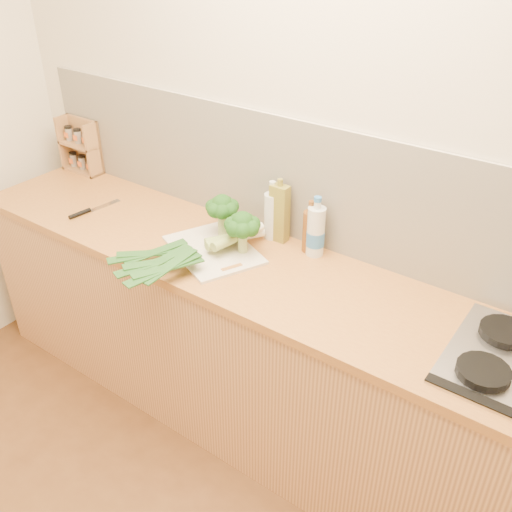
# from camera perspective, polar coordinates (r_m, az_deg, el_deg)

# --- Properties ---
(room_shell) EXTENTS (3.50, 3.50, 3.50)m
(room_shell) POSITION_cam_1_polar(r_m,az_deg,el_deg) (2.40, 5.93, 6.86)
(room_shell) COLOR beige
(room_shell) RESTS_ON ground
(counter) EXTENTS (3.20, 0.62, 0.90)m
(counter) POSITION_cam_1_polar(r_m,az_deg,el_deg) (2.59, 1.73, -9.98)
(counter) COLOR tan
(counter) RESTS_ON ground
(chopping_board) EXTENTS (0.51, 0.46, 0.01)m
(chopping_board) POSITION_cam_1_polar(r_m,az_deg,el_deg) (2.46, -4.27, 0.63)
(chopping_board) COLOR beige
(chopping_board) RESTS_ON counter
(broccoli_left) EXTENTS (0.15, 0.15, 0.19)m
(broccoli_left) POSITION_cam_1_polar(r_m,az_deg,el_deg) (2.50, -3.40, 4.84)
(broccoli_left) COLOR #9BAA63
(broccoli_left) RESTS_ON chopping_board
(broccoli_right) EXTENTS (0.15, 0.15, 0.19)m
(broccoli_right) POSITION_cam_1_polar(r_m,az_deg,el_deg) (2.37, -1.37, 3.08)
(broccoli_right) COLOR #9BAA63
(broccoli_right) RESTS_ON chopping_board
(leek_front) EXTENTS (0.41, 0.60, 0.04)m
(leek_front) POSITION_cam_1_polar(r_m,az_deg,el_deg) (2.46, -5.04, 1.32)
(leek_front) COLOR white
(leek_front) RESTS_ON chopping_board
(leek_mid) EXTENTS (0.27, 0.60, 0.04)m
(leek_mid) POSITION_cam_1_polar(r_m,az_deg,el_deg) (2.39, -5.39, 0.82)
(leek_mid) COLOR white
(leek_mid) RESTS_ON chopping_board
(leek_back) EXTENTS (0.20, 0.68, 0.04)m
(leek_back) POSITION_cam_1_polar(r_m,az_deg,el_deg) (2.35, -4.25, 0.90)
(leek_back) COLOR white
(leek_back) RESTS_ON chopping_board
(chefs_knife) EXTENTS (0.06, 0.29, 0.02)m
(chefs_knife) POSITION_cam_1_polar(r_m,az_deg,el_deg) (2.88, -16.63, 4.28)
(chefs_knife) COLOR silver
(chefs_knife) RESTS_ON counter
(spice_rack) EXTENTS (0.25, 0.10, 0.30)m
(spice_rack) POSITION_cam_1_polar(r_m,az_deg,el_deg) (3.33, -17.00, 10.23)
(spice_rack) COLOR #A07344
(spice_rack) RESTS_ON counter
(oil_tin) EXTENTS (0.08, 0.05, 0.29)m
(oil_tin) POSITION_cam_1_polar(r_m,az_deg,el_deg) (2.48, 2.36, 4.33)
(oil_tin) COLOR olive
(oil_tin) RESTS_ON counter
(glass_bottle) EXTENTS (0.07, 0.07, 0.27)m
(glass_bottle) POSITION_cam_1_polar(r_m,az_deg,el_deg) (2.51, 1.61, 4.13)
(glass_bottle) COLOR silver
(glass_bottle) RESTS_ON counter
(amber_bottle) EXTENTS (0.06, 0.06, 0.24)m
(amber_bottle) POSITION_cam_1_polar(r_m,az_deg,el_deg) (2.42, 5.42, 2.56)
(amber_bottle) COLOR brown
(amber_bottle) RESTS_ON counter
(water_bottle) EXTENTS (0.08, 0.08, 0.25)m
(water_bottle) POSITION_cam_1_polar(r_m,az_deg,el_deg) (2.40, 5.99, 2.34)
(water_bottle) COLOR silver
(water_bottle) RESTS_ON counter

